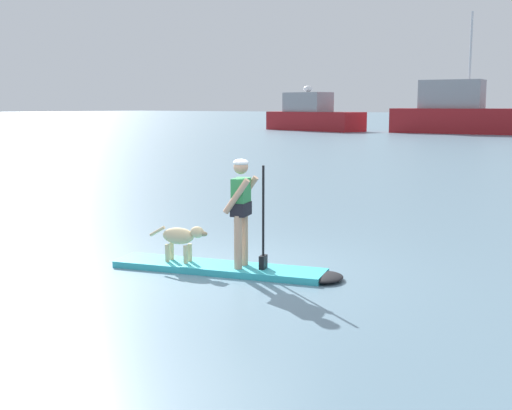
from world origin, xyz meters
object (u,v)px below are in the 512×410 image
at_px(person_paddler, 242,205).
at_px(moored_boat_far_starboard, 458,113).
at_px(paddleboard, 233,269).
at_px(moored_boat_port, 313,116).
at_px(dog, 181,237).

xyz_separation_m(person_paddler, moored_boat_far_starboard, (-13.58, 51.00, 0.72)).
bearing_deg(paddleboard, person_paddler, 15.83).
bearing_deg(person_paddler, moored_boat_port, 119.09).
height_order(dog, moored_boat_port, moored_boat_port).
bearing_deg(moored_boat_far_starboard, dog, -76.19).
relative_size(paddleboard, moored_boat_far_starboard, 0.30).
bearing_deg(moored_boat_far_starboard, paddleboard, -75.26).
relative_size(paddleboard, moored_boat_port, 0.33).
distance_m(paddleboard, person_paddler, 1.00).
bearing_deg(dog, person_paddler, 15.83).
xyz_separation_m(dog, moored_boat_far_starboard, (-12.61, 51.27, 1.27)).
distance_m(person_paddler, dog, 1.15).
xyz_separation_m(paddleboard, dog, (-0.82, -0.23, 0.44)).
xyz_separation_m(paddleboard, person_paddler, (0.15, 0.04, 0.99)).
height_order(dog, moored_boat_far_starboard, moored_boat_far_starboard).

